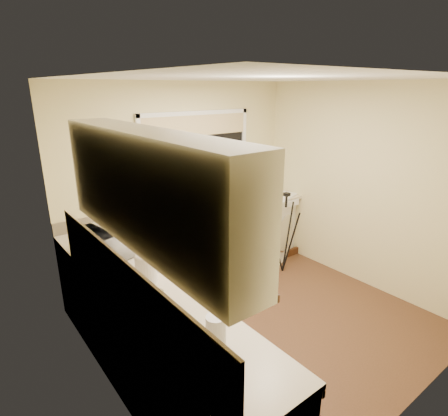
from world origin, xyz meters
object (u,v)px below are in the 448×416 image
glass_jug (216,330)px  plant_a (160,193)px  cup_left (181,322)px  laptop (164,215)px  tripod (285,233)px  cup_back (256,193)px  washing_machine (268,225)px  microwave (106,242)px  plant_d (219,182)px  soap_bottle_clear (243,180)px  plant_b (178,189)px  steel_jar (158,299)px  soap_bottle_green (235,178)px  dish_rack (245,199)px  kettle (146,269)px  plant_c (198,187)px

glass_jug → plant_a: (0.87, 2.27, 0.19)m
cup_left → laptop: bearing=63.8°
glass_jug → laptop: bearing=68.7°
tripod → plant_a: 1.70m
laptop → cup_back: size_ratio=2.79×
tripod → washing_machine: bearing=47.1°
microwave → plant_d: (1.82, 0.71, 0.14)m
washing_machine → soap_bottle_clear: size_ratio=5.30×
plant_d → cup_left: plant_d is taller
plant_b → soap_bottle_clear: size_ratio=1.45×
washing_machine → steel_jar: bearing=-170.4°
soap_bottle_green → soap_bottle_clear: size_ratio=1.51×
dish_rack → glass_jug: glass_jug is taller
kettle → plant_a: bearing=57.2°
soap_bottle_clear → washing_machine: bearing=-37.9°
laptop → tripod: laptop is taller
plant_a → cup_left: 2.25m
soap_bottle_green → cup_left: soap_bottle_green is taller
dish_rack → plant_c: (-0.62, 0.20, 0.23)m
microwave → plant_d: bearing=-80.0°
laptop → kettle: 1.45m
glass_jug → soap_bottle_green: size_ratio=0.69×
plant_c → plant_d: size_ratio=0.90×
soap_bottle_green → cup_back: bearing=-23.6°
laptop → dish_rack: laptop is taller
plant_a → soap_bottle_green: (1.19, 0.04, 0.00)m
plant_a → plant_d: bearing=1.7°
steel_jar → tripod: bearing=22.7°
steel_jar → plant_b: bearing=54.7°
glass_jug → plant_a: bearing=69.1°
soap_bottle_clear → cup_left: size_ratio=1.93×
dish_rack → washing_machine: bearing=-5.4°
plant_d → laptop: bearing=-169.1°
microwave → soap_bottle_clear: soap_bottle_clear is taller
steel_jar → plant_c: bearing=48.9°
tripod → soap_bottle_green: bearing=84.1°
steel_jar → dish_rack: bearing=35.7°
plant_d → microwave: bearing=-158.8°
cup_back → plant_b: bearing=174.7°
plant_b → plant_c: (0.29, -0.00, -0.01)m
microwave → dish_rack: bearing=-87.8°
dish_rack → soap_bottle_clear: bearing=55.9°
plant_c → plant_d: bearing=0.7°
cup_back → glass_jug: bearing=-137.1°
dish_rack → plant_b: 0.96m
dish_rack → tripod: (0.23, -0.55, -0.38)m
plant_c → cup_back: 0.95m
laptop → glass_jug: size_ratio=1.87×
washing_machine → kettle: 2.78m
washing_machine → cup_left: size_ratio=10.22×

